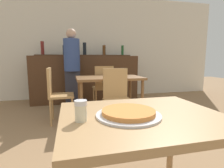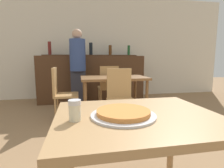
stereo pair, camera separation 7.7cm
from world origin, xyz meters
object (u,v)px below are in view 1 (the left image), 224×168
(chair_far_side_front, at_px, (117,95))
(pizza_tray, at_px, (128,113))
(person_standing, at_px, (72,66))
(cheese_shaker, at_px, (81,111))
(chair_far_side_left, at_px, (56,91))
(chair_far_side_back, at_px, (103,85))

(chair_far_side_front, bearing_deg, pizza_tray, -103.20)
(pizza_tray, distance_m, person_standing, 3.00)
(person_standing, bearing_deg, cheese_shaker, -90.29)
(chair_far_side_front, distance_m, pizza_tray, 1.64)
(chair_far_side_left, height_order, cheese_shaker, chair_far_side_left)
(chair_far_side_left, distance_m, pizza_tray, 2.19)
(pizza_tray, relative_size, person_standing, 0.21)
(chair_far_side_back, height_order, chair_far_side_left, same)
(person_standing, bearing_deg, chair_far_side_left, -108.10)
(pizza_tray, xyz_separation_m, cheese_shaker, (-0.26, -0.02, 0.04))
(chair_far_side_front, height_order, cheese_shaker, chair_far_side_front)
(person_standing, bearing_deg, chair_far_side_front, -66.25)
(chair_far_side_left, relative_size, person_standing, 0.55)
(pizza_tray, bearing_deg, chair_far_side_back, 82.02)
(pizza_tray, distance_m, cheese_shaker, 0.27)
(chair_far_side_left, bearing_deg, person_standing, -18.10)
(chair_far_side_back, relative_size, cheese_shaker, 8.50)
(chair_far_side_left, bearing_deg, cheese_shaker, -172.78)
(cheese_shaker, distance_m, person_standing, 3.00)
(chair_far_side_back, height_order, cheese_shaker, chair_far_side_back)
(chair_far_side_front, distance_m, chair_far_side_left, 1.05)
(person_standing, bearing_deg, pizza_tray, -85.27)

